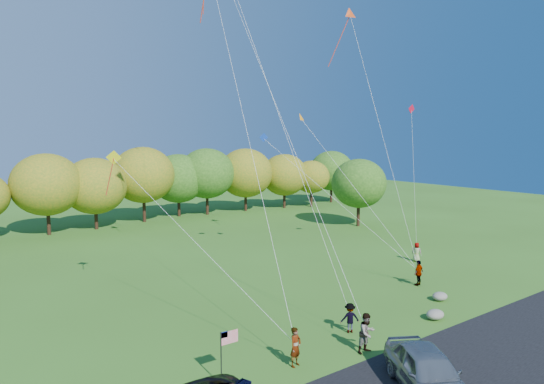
{
  "coord_description": "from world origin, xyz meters",
  "views": [
    {
      "loc": [
        -14.85,
        -15.14,
        10.01
      ],
      "look_at": [
        0.54,
        6.0,
        6.94
      ],
      "focal_mm": 32.0,
      "sensor_mm": 36.0,
      "label": 1
    }
  ],
  "objects_px": {
    "flyer_d": "(419,273)",
    "flyer_e": "(417,252)",
    "flyer_c": "(350,318)",
    "flyer_b": "(367,333)",
    "flyer_a": "(296,347)",
    "minivan_silver": "(428,372)"
  },
  "relations": [
    {
      "from": "flyer_b",
      "to": "flyer_e",
      "type": "bearing_deg",
      "value": 29.57
    },
    {
      "from": "minivan_silver",
      "to": "flyer_c",
      "type": "height_order",
      "value": "minivan_silver"
    },
    {
      "from": "flyer_e",
      "to": "flyer_d",
      "type": "bearing_deg",
      "value": 101.55
    },
    {
      "from": "flyer_a",
      "to": "flyer_b",
      "type": "height_order",
      "value": "flyer_b"
    },
    {
      "from": "minivan_silver",
      "to": "flyer_e",
      "type": "relative_size",
      "value": 3.39
    },
    {
      "from": "flyer_d",
      "to": "flyer_c",
      "type": "bearing_deg",
      "value": 8.11
    },
    {
      "from": "flyer_a",
      "to": "flyer_c",
      "type": "distance_m",
      "value": 4.68
    },
    {
      "from": "flyer_c",
      "to": "flyer_d",
      "type": "bearing_deg",
      "value": -135.54
    },
    {
      "from": "flyer_c",
      "to": "flyer_d",
      "type": "relative_size",
      "value": 0.89
    },
    {
      "from": "minivan_silver",
      "to": "flyer_a",
      "type": "distance_m",
      "value": 5.53
    },
    {
      "from": "flyer_c",
      "to": "flyer_e",
      "type": "relative_size",
      "value": 1.0
    },
    {
      "from": "minivan_silver",
      "to": "flyer_a",
      "type": "height_order",
      "value": "minivan_silver"
    },
    {
      "from": "flyer_a",
      "to": "flyer_c",
      "type": "xyz_separation_m",
      "value": [
        4.52,
        1.2,
        -0.11
      ]
    },
    {
      "from": "flyer_d",
      "to": "flyer_b",
      "type": "bearing_deg",
      "value": 16.71
    },
    {
      "from": "flyer_a",
      "to": "flyer_d",
      "type": "distance_m",
      "value": 14.4
    },
    {
      "from": "minivan_silver",
      "to": "flyer_b",
      "type": "distance_m",
      "value": 4.06
    },
    {
      "from": "flyer_c",
      "to": "flyer_b",
      "type": "bearing_deg",
      "value": 91.75
    },
    {
      "from": "flyer_d",
      "to": "flyer_e",
      "type": "distance_m",
      "value": 6.42
    },
    {
      "from": "minivan_silver",
      "to": "flyer_a",
      "type": "bearing_deg",
      "value": 147.99
    },
    {
      "from": "flyer_a",
      "to": "flyer_b",
      "type": "relative_size",
      "value": 0.93
    },
    {
      "from": "flyer_c",
      "to": "flyer_e",
      "type": "bearing_deg",
      "value": -126.98
    },
    {
      "from": "flyer_c",
      "to": "minivan_silver",
      "type": "bearing_deg",
      "value": 100.22
    }
  ]
}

